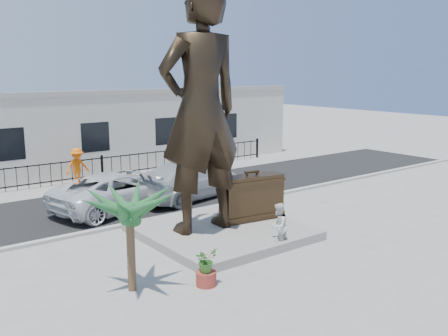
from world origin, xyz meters
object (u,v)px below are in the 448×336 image
object	(u,v)px
suitcase	(252,197)
car_white	(117,191)
tourist	(278,226)
statue	(201,110)

from	to	relation	value
suitcase	car_white	bearing A→B (deg)	128.15
tourist	suitcase	bearing A→B (deg)	-136.35
tourist	car_white	world-z (taller)	car_white
suitcase	tourist	world-z (taller)	suitcase
tourist	car_white	xyz separation A→B (m)	(-2.16, 7.47, 0.04)
statue	tourist	xyz separation A→B (m)	(1.38, -2.42, -3.70)
statue	tourist	size ratio (longest dim) A/B	5.46
suitcase	statue	bearing A→B (deg)	-175.09
statue	suitcase	size ratio (longest dim) A/B	3.51
car_white	suitcase	bearing A→B (deg)	-163.32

